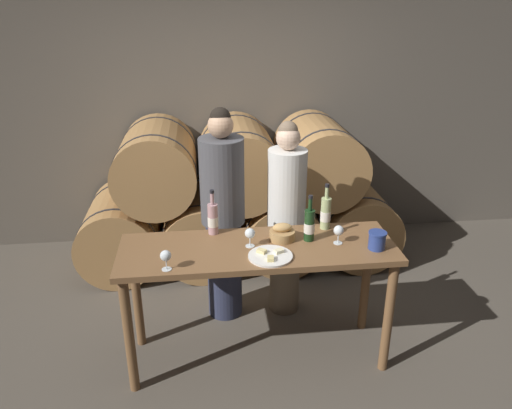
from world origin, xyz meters
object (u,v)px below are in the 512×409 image
at_px(tasting_table, 258,264).
at_px(person_right, 286,219).
at_px(bread_basket, 282,233).
at_px(person_left, 223,216).
at_px(cheese_plate, 270,256).
at_px(wine_glass_far_left, 166,256).
at_px(wine_glass_left, 250,234).
at_px(wine_bottle_white, 326,213).
at_px(wine_bottle_rose, 213,218).
at_px(blue_crock, 377,240).
at_px(wine_glass_center, 339,231).
at_px(wine_bottle_red, 309,225).

bearing_deg(tasting_table, person_right, 63.10).
distance_m(person_right, bread_basket, 0.50).
bearing_deg(person_left, cheese_plate, -70.00).
height_order(tasting_table, person_right, person_right).
relative_size(wine_glass_far_left, wine_glass_left, 1.00).
relative_size(wine_bottle_white, cheese_plate, 1.18).
xyz_separation_m(tasting_table, wine_bottle_rose, (-0.28, 0.23, 0.24)).
height_order(wine_bottle_rose, blue_crock, wine_bottle_rose).
bearing_deg(wine_bottle_rose, person_right, 30.09).
bearing_deg(wine_glass_center, wine_glass_far_left, -169.15).
bearing_deg(wine_glass_left, bread_basket, 18.18).
bearing_deg(tasting_table, wine_glass_center, -1.34).
distance_m(wine_glass_far_left, wine_glass_left, 0.58).
bearing_deg(wine_glass_far_left, blue_crock, 4.76).
bearing_deg(wine_bottle_white, cheese_plate, -140.08).
distance_m(blue_crock, cheese_plate, 0.70).
height_order(bread_basket, cheese_plate, bread_basket).
height_order(tasting_table, cheese_plate, cheese_plate).
xyz_separation_m(wine_glass_far_left, wine_glass_left, (0.53, 0.24, 0.00)).
xyz_separation_m(person_right, wine_bottle_red, (0.06, -0.51, 0.19)).
height_order(wine_bottle_red, blue_crock, wine_bottle_red).
relative_size(wine_bottle_white, wine_glass_left, 2.59).
bearing_deg(cheese_plate, wine_glass_left, 125.06).
xyz_separation_m(wine_bottle_white, wine_glass_center, (0.03, -0.23, -0.03)).
relative_size(blue_crock, bread_basket, 0.68).
relative_size(bread_basket, wine_glass_far_left, 1.35).
relative_size(person_right, cheese_plate, 5.59).
bearing_deg(cheese_plate, person_left, 110.00).
bearing_deg(person_left, person_right, 0.01).
distance_m(tasting_table, blue_crock, 0.79).
distance_m(person_left, wine_bottle_rose, 0.37).
xyz_separation_m(tasting_table, wine_glass_center, (0.53, -0.01, 0.22)).
xyz_separation_m(wine_bottle_red, wine_glass_center, (0.18, -0.07, -0.02)).
distance_m(tasting_table, wine_glass_left, 0.22).
bearing_deg(wine_glass_far_left, wine_bottle_rose, 57.08).
height_order(wine_bottle_red, wine_bottle_white, wine_bottle_white).
xyz_separation_m(wine_bottle_white, wine_glass_far_left, (-1.08, -0.45, -0.03)).
height_order(tasting_table, wine_glass_center, wine_glass_center).
bearing_deg(wine_bottle_rose, wine_glass_far_left, -122.92).
relative_size(person_right, wine_bottle_red, 4.88).
distance_m(tasting_table, cheese_plate, 0.21).
height_order(wine_bottle_red, bread_basket, wine_bottle_red).
height_order(person_left, cheese_plate, person_left).
height_order(tasting_table, blue_crock, blue_crock).
distance_m(wine_bottle_white, cheese_plate, 0.58).
xyz_separation_m(wine_bottle_rose, cheese_plate, (0.34, -0.38, -0.10)).
bearing_deg(wine_glass_far_left, wine_bottle_red, 16.92).
relative_size(tasting_table, blue_crock, 15.33).
xyz_separation_m(wine_bottle_white, wine_bottle_rose, (-0.78, 0.01, -0.01)).
bearing_deg(blue_crock, wine_glass_left, 171.12).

